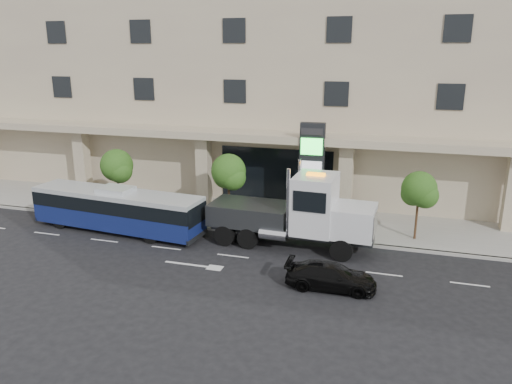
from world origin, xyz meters
TOP-DOWN VIEW (x-y plane):
  - ground at (0.00, 0.00)m, footprint 120.00×120.00m
  - sidewalk at (0.00, 5.00)m, footprint 120.00×6.00m
  - curb at (0.00, 2.00)m, footprint 120.00×0.30m
  - convention_center at (-0.00, 15.42)m, footprint 60.00×17.60m
  - tree_left at (-9.97, 3.59)m, footprint 2.27×2.20m
  - tree_mid at (-1.97, 3.59)m, footprint 2.28×2.20m
  - tree_right at (9.53, 3.59)m, footprint 2.10×2.00m
  - city_bus at (-8.03, 0.17)m, footprint 11.26×3.38m
  - tow_truck at (3.09, 0.79)m, footprint 10.60×3.02m
  - black_sedan at (5.63, -3.75)m, footprint 4.29×1.83m
  - signage_pylon at (2.94, 5.57)m, footprint 1.58×0.63m

SIDE VIEW (x-z plane):
  - ground at x=0.00m, z-range 0.00..0.00m
  - sidewalk at x=0.00m, z-range 0.00..0.15m
  - curb at x=0.00m, z-range 0.00..0.15m
  - black_sedan at x=5.63m, z-range 0.00..1.23m
  - city_bus at x=-8.03m, z-range 0.02..2.83m
  - tow_truck at x=3.09m, z-range -0.43..4.39m
  - tree_right at x=9.53m, z-range 1.01..5.06m
  - tree_left at x=-9.97m, z-range 1.00..5.22m
  - tree_mid at x=-1.97m, z-range 1.07..5.45m
  - signage_pylon at x=2.94m, z-range 0.20..6.46m
  - convention_center at x=0.00m, z-range -0.03..19.97m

